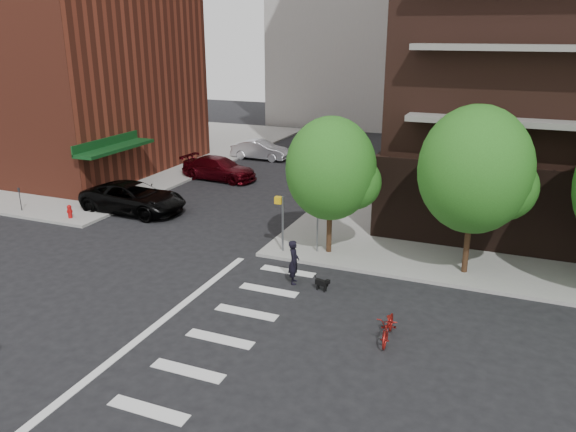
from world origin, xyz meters
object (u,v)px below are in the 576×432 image
parked_car_maroon (219,168)px  parked_car_silver (260,150)px  fire_hydrant (70,211)px  dog_walker (294,262)px  parked_car_black (134,198)px  scooter (389,326)px

parked_car_maroon → parked_car_silver: size_ratio=1.17×
fire_hydrant → parked_car_maroon: (3.19, 10.84, 0.23)m
fire_hydrant → parked_car_maroon: bearing=73.6°
fire_hydrant → dog_walker: dog_walker is taller
parked_car_silver → dog_walker: dog_walker is taller
parked_car_black → parked_car_maroon: (0.89, 8.27, -0.06)m
parked_car_black → dog_walker: (11.85, -5.33, 0.08)m
dog_walker → parked_car_maroon: bearing=19.5°
parked_car_silver → parked_car_black: bearing=176.8°
parked_car_black → parked_car_silver: bearing=-1.4°
parked_car_black → dog_walker: bearing=-112.6°
scooter → fire_hydrant: bearing=159.6°
parked_car_black → scooter: bearing=-115.1°
parked_car_silver → scooter: (15.61, -23.47, -0.27)m
parked_car_maroon → scooter: parked_car_maroon is taller
fire_hydrant → parked_car_maroon: parked_car_maroon is taller
parked_car_maroon → parked_car_silver: bearing=6.2°
fire_hydrant → scooter: size_ratio=0.39×
parked_car_black → parked_car_silver: 15.23m
parked_car_black → scooter: 18.37m
parked_car_black → parked_car_silver: size_ratio=1.32×
scooter → dog_walker: bearing=143.8°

